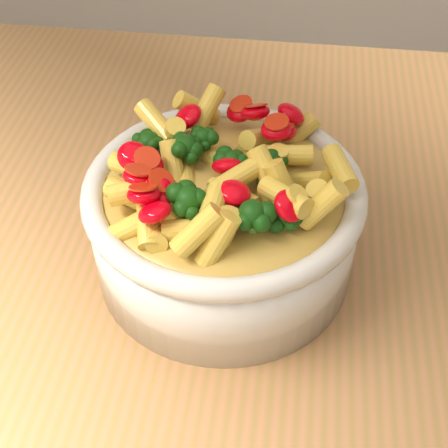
# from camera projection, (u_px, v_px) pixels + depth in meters

# --- Properties ---
(table) EXTENTS (1.20, 0.80, 0.90)m
(table) POSITION_uv_depth(u_px,v_px,m) (226.00, 302.00, 0.68)
(table) COLOR #B2784C
(table) RESTS_ON ground
(serving_bowl) EXTENTS (0.24, 0.24, 0.10)m
(serving_bowl) POSITION_uv_depth(u_px,v_px,m) (224.00, 223.00, 0.55)
(serving_bowl) COLOR silver
(serving_bowl) RESTS_ON table
(pasta_salad) EXTENTS (0.19, 0.19, 0.04)m
(pasta_salad) POSITION_uv_depth(u_px,v_px,m) (224.00, 167.00, 0.51)
(pasta_salad) COLOR #FCD64F
(pasta_salad) RESTS_ON serving_bowl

